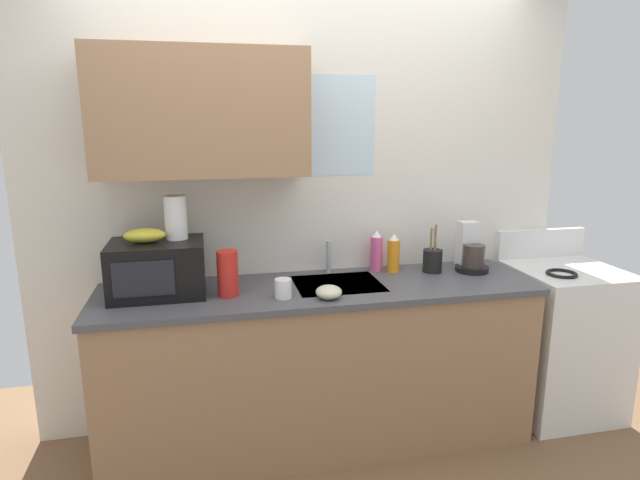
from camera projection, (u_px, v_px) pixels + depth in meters
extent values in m
cube|color=silver|center=(307.00, 210.00, 3.03)|extent=(3.08, 0.10, 2.50)
cube|color=#9E7551|center=(201.00, 113.00, 2.59)|extent=(1.04, 0.32, 0.62)
cube|color=silver|center=(326.00, 126.00, 2.91)|extent=(0.56, 0.02, 0.55)
cube|color=#9E7551|center=(320.00, 367.00, 2.88)|extent=(2.28, 0.60, 0.86)
cube|color=#4C4C51|center=(320.00, 289.00, 2.78)|extent=(2.31, 0.63, 0.03)
cube|color=#9EA0A5|center=(338.00, 296.00, 2.83)|extent=(0.46, 0.38, 0.14)
cylinder|color=#B2B5BA|center=(328.00, 257.00, 3.01)|extent=(0.03, 0.03, 0.19)
cube|color=white|center=(560.00, 340.00, 3.20)|extent=(0.60, 0.60, 0.90)
torus|color=black|center=(562.00, 274.00, 2.97)|extent=(0.17, 0.17, 0.02)
cube|color=white|center=(540.00, 243.00, 3.34)|extent=(0.60, 0.04, 0.18)
cube|color=black|center=(158.00, 268.00, 2.62)|extent=(0.46, 0.34, 0.27)
cube|color=black|center=(144.00, 279.00, 2.45)|extent=(0.28, 0.01, 0.17)
ellipsoid|color=gold|center=(145.00, 235.00, 2.57)|extent=(0.20, 0.11, 0.07)
cylinder|color=white|center=(176.00, 217.00, 2.64)|extent=(0.11, 0.11, 0.22)
cylinder|color=black|center=(472.00, 269.00, 3.04)|extent=(0.19, 0.19, 0.03)
cylinder|color=#3F332D|center=(474.00, 256.00, 3.02)|extent=(0.12, 0.12, 0.13)
cube|color=silver|center=(467.00, 243.00, 3.08)|extent=(0.11, 0.09, 0.26)
cylinder|color=#E55999|center=(376.00, 254.00, 3.04)|extent=(0.07, 0.07, 0.20)
cone|color=white|center=(377.00, 234.00, 3.02)|extent=(0.05, 0.05, 0.04)
cylinder|color=orange|center=(393.00, 256.00, 3.02)|extent=(0.07, 0.07, 0.19)
cone|color=white|center=(394.00, 237.00, 2.99)|extent=(0.05, 0.05, 0.04)
cylinder|color=red|center=(228.00, 273.00, 2.60)|extent=(0.10, 0.10, 0.23)
cylinder|color=white|center=(283.00, 288.00, 2.59)|extent=(0.08, 0.08, 0.09)
cylinder|color=black|center=(432.00, 261.00, 3.02)|extent=(0.11, 0.11, 0.13)
cylinder|color=olive|center=(431.00, 247.00, 3.00)|extent=(0.02, 0.02, 0.22)
cylinder|color=olive|center=(435.00, 247.00, 3.02)|extent=(0.02, 0.03, 0.21)
cylinder|color=olive|center=(435.00, 245.00, 2.98)|extent=(0.01, 0.02, 0.25)
ellipsoid|color=beige|center=(329.00, 292.00, 2.58)|extent=(0.13, 0.13, 0.06)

